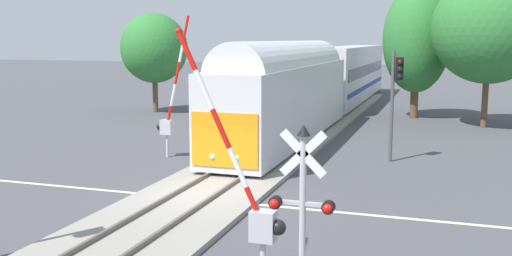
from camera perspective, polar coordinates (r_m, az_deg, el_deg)
name	(u,v)px	position (r m, az deg, el deg)	size (l,w,h in m)	color
ground_plane	(198,199)	(20.61, -5.70, -6.99)	(220.00, 220.00, 0.00)	#47474C
road_centre_stripe	(198,199)	(20.60, -5.70, -6.98)	(44.00, 0.20, 0.01)	beige
railway_track	(198,196)	(20.58, -5.71, -6.73)	(4.40, 80.00, 0.32)	gray
commuter_train	(326,79)	(41.26, 6.89, 4.84)	(3.04, 42.59, 5.16)	silver
crossing_gate_near	(255,205)	(13.01, -0.11, -7.58)	(2.59, 0.40, 5.82)	#B7B7BC
crossing_signal_mast	(302,199)	(11.84, 4.59, -6.97)	(1.36, 0.44, 3.89)	#B2B2B7
crossing_gate_far	(169,114)	(27.54, -8.61, 1.36)	(1.80, 0.40, 6.65)	#B7B7BC
traffic_signal_far_side	(396,88)	(26.82, 13.61, 3.88)	(0.53, 0.38, 5.07)	#4C4C51
elm_centre_background	(417,39)	(42.43, 15.57, 8.46)	(4.70, 4.70, 9.38)	brown
oak_far_right	(489,28)	(39.16, 22.01, 9.13)	(6.99, 6.99, 9.72)	brown
pine_left_background	(154,48)	(44.86, -10.01, 7.75)	(5.08, 5.08, 7.53)	brown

